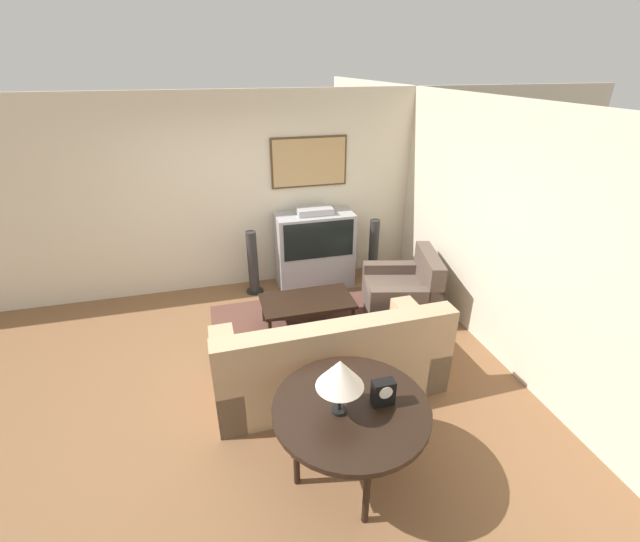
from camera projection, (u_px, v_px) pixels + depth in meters
ground_plane at (261, 370)px, 4.63m from camera, size 12.00×12.00×0.00m
wall_back at (234, 195)px, 5.88m from camera, size 12.00×0.10×2.70m
wall_right at (494, 231)px, 4.65m from camera, size 0.06×12.00×2.70m
area_rug at (308, 330)px, 5.31m from camera, size 2.31×1.76×0.01m
tv at (315, 249)px, 6.19m from camera, size 1.10×0.49×1.18m
couch at (329, 361)px, 4.26m from camera, size 2.27×0.98×0.94m
armchair at (403, 294)px, 5.56m from camera, size 1.07×1.09×0.84m
coffee_table at (307, 302)px, 5.23m from camera, size 1.11×0.62×0.39m
console_table at (351, 413)px, 3.14m from camera, size 1.16×1.16×0.76m
table_lamp at (340, 374)px, 2.91m from camera, size 0.34×0.34×0.45m
mantel_clock at (383, 392)px, 3.10m from camera, size 0.16×0.10×0.20m
speaker_tower_left at (253, 264)px, 6.02m from camera, size 0.24×0.24×0.93m
speaker_tower_right at (373, 251)px, 6.44m from camera, size 0.24×0.24×0.93m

